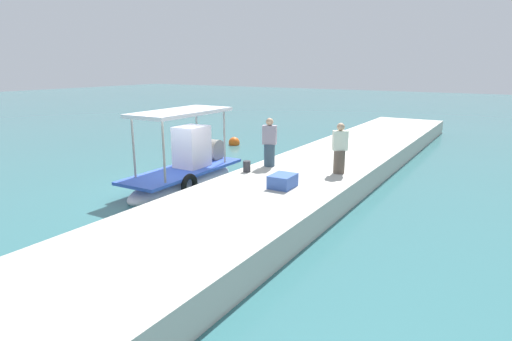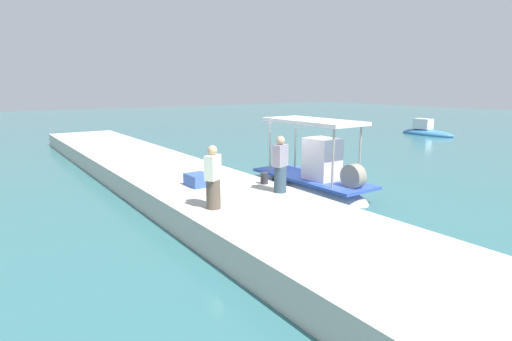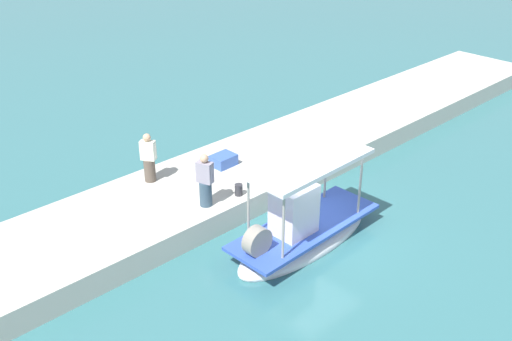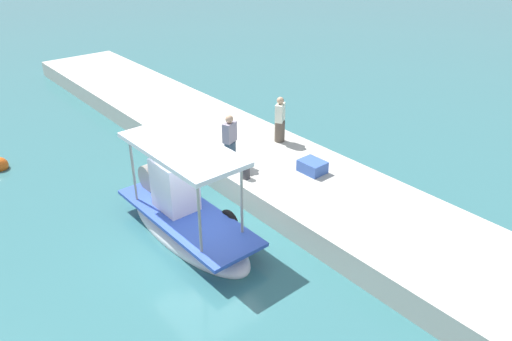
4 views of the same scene
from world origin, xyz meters
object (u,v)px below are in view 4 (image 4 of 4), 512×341
fisherman_by_crate (280,122)px  cargo_crate (312,166)px  mooring_bollard (246,173)px  fisherman_near_bollard (230,142)px  main_fishing_boat (185,216)px

fisherman_by_crate → cargo_crate: bearing=162.1°
mooring_bollard → fisherman_by_crate: bearing=-61.6°
fisherman_near_bollard → mooring_bollard: 1.24m
mooring_bollard → cargo_crate: bearing=-117.9°
main_fishing_boat → fisherman_by_crate: bearing=-71.2°
fisherman_by_crate → cargo_crate: fisherman_by_crate is taller
fisherman_near_bollard → mooring_bollard: (-1.08, 0.22, -0.56)m
cargo_crate → fisherman_by_crate: bearing=-17.9°
mooring_bollard → cargo_crate: 2.07m
fisherman_near_bollard → cargo_crate: (-2.05, -1.61, -0.56)m
main_fishing_boat → fisherman_by_crate: (1.68, -4.94, 0.98)m
fisherman_by_crate → mooring_bollard: size_ratio=4.48×
mooring_bollard → cargo_crate: cargo_crate is taller
cargo_crate → main_fishing_boat: bearing=80.6°
main_fishing_boat → fisherman_near_bollard: main_fishing_boat is taller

